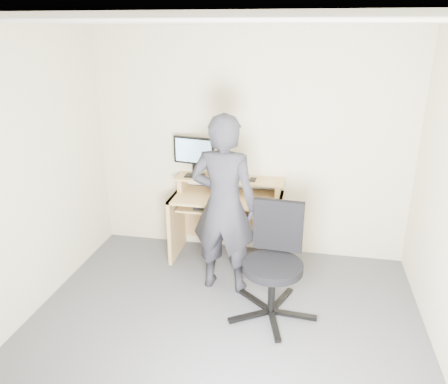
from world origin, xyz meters
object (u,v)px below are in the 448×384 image
(monitor, at_px, (194,153))
(office_chair, at_px, (274,257))
(desk, at_px, (228,211))
(person, at_px, (224,205))

(monitor, distance_m, office_chair, 1.57)
(desk, relative_size, office_chair, 1.19)
(monitor, bearing_deg, person, -46.73)
(monitor, relative_size, person, 0.27)
(desk, distance_m, monitor, 0.75)
(person, bearing_deg, office_chair, 154.83)
(desk, height_order, office_chair, office_chair)
(desk, xyz_separation_m, office_chair, (0.60, -0.98, 0.01))
(office_chair, relative_size, person, 0.57)
(desk, distance_m, person, 0.75)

